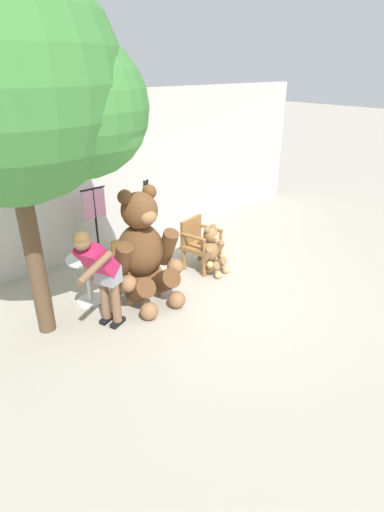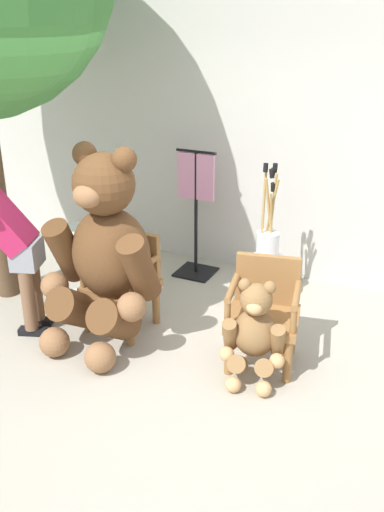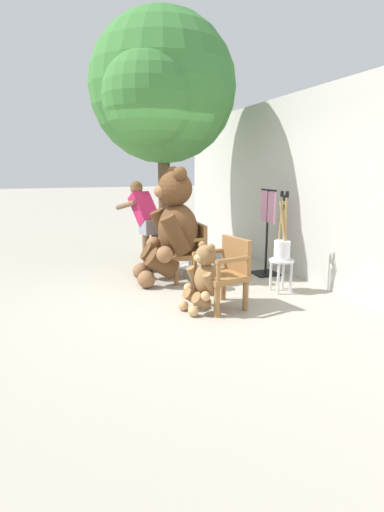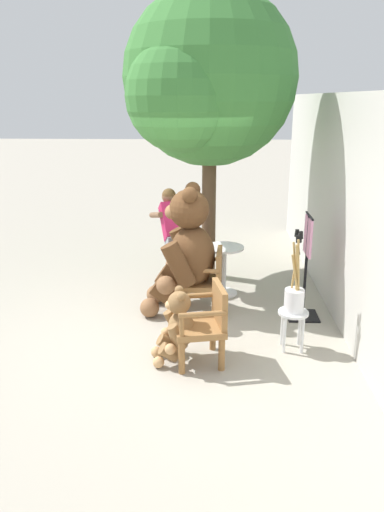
{
  "view_description": "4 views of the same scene",
  "coord_description": "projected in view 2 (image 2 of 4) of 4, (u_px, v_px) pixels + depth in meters",
  "views": [
    {
      "loc": [
        -3.55,
        -3.85,
        3.18
      ],
      "look_at": [
        0.01,
        0.13,
        0.6
      ],
      "focal_mm": 28.0,
      "sensor_mm": 36.0,
      "label": 1
    },
    {
      "loc": [
        1.85,
        -3.21,
        2.68
      ],
      "look_at": [
        0.1,
        0.46,
        0.91
      ],
      "focal_mm": 40.0,
      "sensor_mm": 36.0,
      "label": 2
    },
    {
      "loc": [
        4.95,
        -1.29,
        1.7
      ],
      "look_at": [
        0.26,
        0.38,
        0.59
      ],
      "focal_mm": 28.0,
      "sensor_mm": 36.0,
      "label": 3
    },
    {
      "loc": [
        5.49,
        0.75,
        2.73
      ],
      "look_at": [
        -0.24,
        0.5,
        0.91
      ],
      "focal_mm": 35.0,
      "sensor_mm": 36.0,
      "label": 4
    }
  ],
  "objects": [
    {
      "name": "wooden_chair_left",
      "position": [
        125.0,
        279.0,
        5.08
      ],
      "size": [
        0.59,
        0.55,
        0.86
      ],
      "color": "olive",
      "rests_on": "ground"
    },
    {
      "name": "wooden_chair_right",
      "position": [
        264.0,
        309.0,
        4.57
      ],
      "size": [
        0.65,
        0.62,
        0.86
      ],
      "color": "olive",
      "rests_on": "ground"
    },
    {
      "name": "clothing_display_stand",
      "position": [
        196.0,
        211.0,
        5.98
      ],
      "size": [
        0.44,
        0.4,
        1.36
      ],
      "color": "black",
      "rests_on": "ground"
    },
    {
      "name": "ground_plane",
      "position": [
        155.0,
        381.0,
        4.46
      ],
      "size": [
        60.0,
        60.0,
        0.0
      ],
      "primitive_type": "plane",
      "color": "#A8A091"
    },
    {
      "name": "teddy_bear_small",
      "position": [
        254.0,
        332.0,
        4.34
      ],
      "size": [
        0.52,
        0.52,
        0.83
      ],
      "color": "olive",
      "rests_on": "ground"
    },
    {
      "name": "round_side_table",
      "position": [
        82.0,
        258.0,
        5.54
      ],
      "size": [
        0.56,
        0.56,
        0.72
      ],
      "color": "white",
      "rests_on": "ground"
    },
    {
      "name": "white_stool",
      "position": [
        266.0,
        268.0,
        5.55
      ],
      "size": [
        0.34,
        0.34,
        0.46
      ],
      "color": "silver",
      "rests_on": "ground"
    },
    {
      "name": "person_visitor",
      "position": [
        8.0,
        238.0,
        4.83
      ],
      "size": [
        0.76,
        0.66,
        1.47
      ],
      "color": "black",
      "rests_on": "ground"
    },
    {
      "name": "back_wall",
      "position": [
        264.0,
        143.0,
        5.88
      ],
      "size": [
        10.0,
        0.16,
        2.8
      ],
      "primitive_type": "cube",
      "color": "beige",
      "rests_on": "ground"
    },
    {
      "name": "teddy_bear_large",
      "position": [
        104.0,
        251.0,
        4.71
      ],
      "size": [
        1.02,
        0.99,
        1.71
      ],
      "color": "brown",
      "rests_on": "ground"
    },
    {
      "name": "brush_bucket",
      "position": [
        268.0,
        238.0,
        5.43
      ],
      "size": [
        0.22,
        0.22,
        0.93
      ],
      "color": "white",
      "rests_on": "white_stool"
    }
  ]
}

